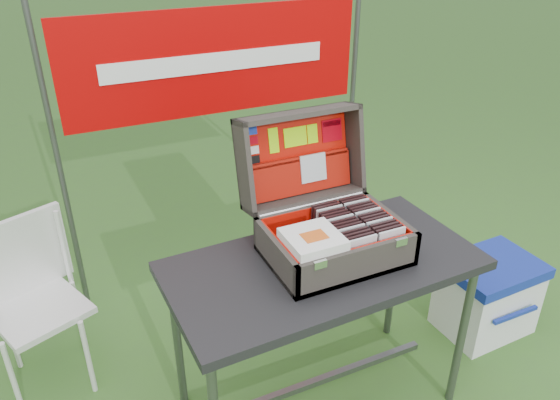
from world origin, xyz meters
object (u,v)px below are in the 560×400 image
table (320,336)px  chair (40,312)px  cooler (487,296)px  cardboard_box (355,268)px  suitcase (329,195)px

table → chair: bearing=147.0°
table → cooler: table is taller
cooler → cardboard_box: bearing=131.5°
cooler → chair: size_ratio=0.58×
table → cooler: size_ratio=2.62×
suitcase → cardboard_box: (0.50, 0.51, -0.83)m
suitcase → cooler: (0.99, -0.01, -0.82)m
chair → cardboard_box: (1.63, -0.07, -0.21)m
suitcase → chair: (-1.13, 0.58, -0.62)m
cardboard_box → table: bearing=-146.4°
suitcase → table: bearing=-126.6°
table → cardboard_box: bearing=44.5°
table → chair: size_ratio=1.53×
cardboard_box → chair: bearing=164.8°
suitcase → chair: 1.41m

